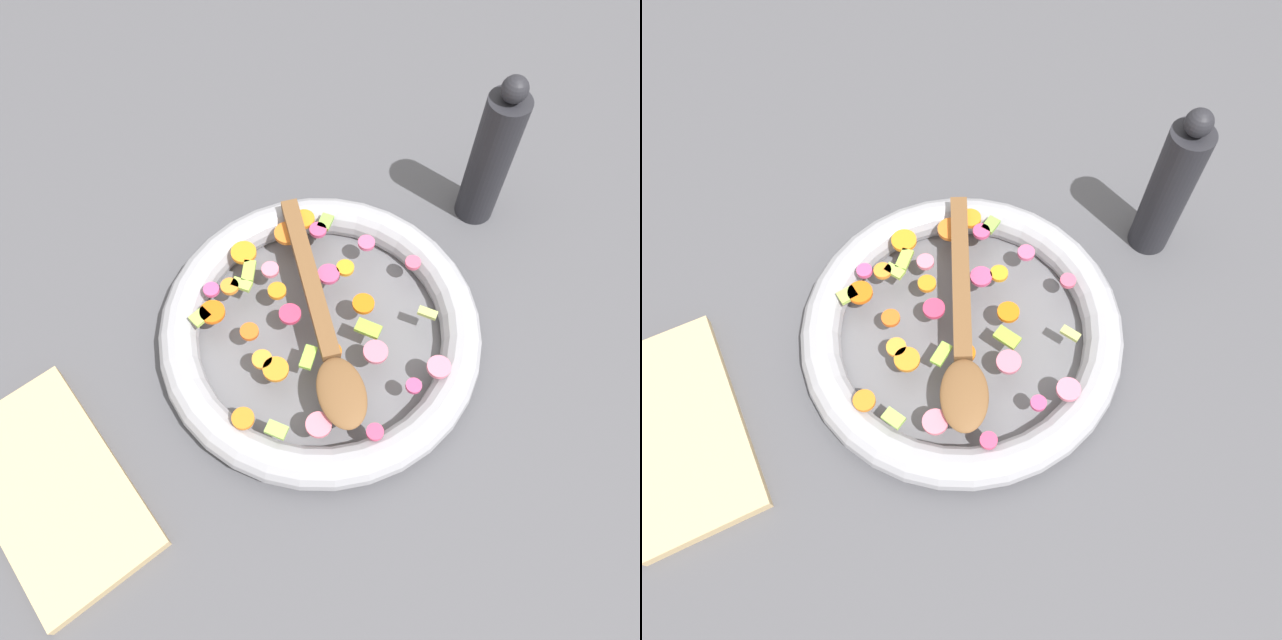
{
  "view_description": "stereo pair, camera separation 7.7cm",
  "coord_description": "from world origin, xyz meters",
  "views": [
    {
      "loc": [
        0.28,
        -0.22,
        0.73
      ],
      "look_at": [
        0.0,
        0.0,
        0.05
      ],
      "focal_mm": 35.0,
      "sensor_mm": 36.0,
      "label": 1
    },
    {
      "loc": [
        0.32,
        -0.16,
        0.73
      ],
      "look_at": [
        0.0,
        0.0,
        0.05
      ],
      "focal_mm": 35.0,
      "sensor_mm": 36.0,
      "label": 2
    }
  ],
  "objects": [
    {
      "name": "ground_plane",
      "position": [
        0.0,
        0.0,
        0.0
      ],
      "size": [
        4.0,
        4.0,
        0.0
      ],
      "primitive_type": "plane",
      "color": "#4C4C51"
    },
    {
      "name": "skillet",
      "position": [
        0.0,
        0.0,
        0.02
      ],
      "size": [
        0.41,
        0.41,
        0.05
      ],
      "color": "slate",
      "rests_on": "ground_plane"
    },
    {
      "name": "chopped_vegetables",
      "position": [
        -0.02,
        -0.01,
        0.05
      ],
      "size": [
        0.32,
        0.33,
        0.01
      ],
      "color": "orange",
      "rests_on": "skillet"
    },
    {
      "name": "wooden_spoon",
      "position": [
        0.02,
        -0.01,
        0.06
      ],
      "size": [
        0.31,
        0.17,
        0.01
      ],
      "color": "brown",
      "rests_on": "chopped_vegetables"
    },
    {
      "name": "pepper_mill",
      "position": [
        -0.02,
        0.3,
        0.11
      ],
      "size": [
        0.05,
        0.05,
        0.24
      ],
      "color": "#232328",
      "rests_on": "ground_plane"
    },
    {
      "name": "cutting_board",
      "position": [
        -0.04,
        -0.36,
        0.01
      ],
      "size": [
        0.27,
        0.14,
        0.02
      ],
      "color": "tan",
      "rests_on": "ground_plane"
    }
  ]
}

